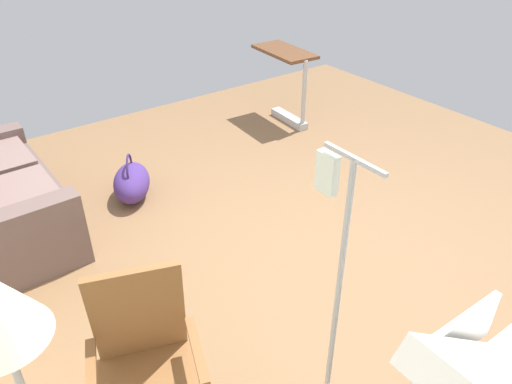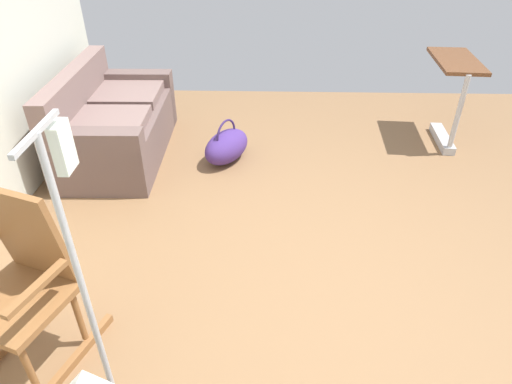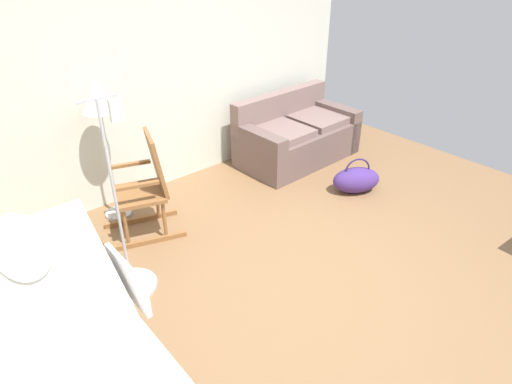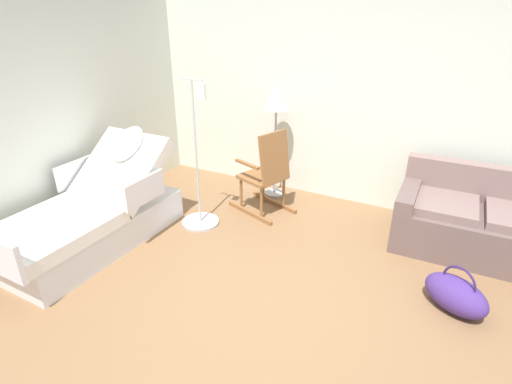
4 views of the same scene
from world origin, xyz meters
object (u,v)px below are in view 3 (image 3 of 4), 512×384
at_px(rocking_chair, 146,188).
at_px(iv_pole, 129,264).
at_px(hospital_bed, 81,383).
at_px(duffel_bag, 356,180).
at_px(couch, 296,137).
at_px(floor_lamp, 99,106).

bearing_deg(rocking_chair, iv_pole, -131.11).
distance_m(hospital_bed, duffel_bag, 3.60).
relative_size(rocking_chair, duffel_bag, 1.63).
bearing_deg(couch, iv_pole, -163.22).
relative_size(hospital_bed, duffel_bag, 3.22).
bearing_deg(floor_lamp, iv_pole, -110.61).
bearing_deg(couch, floor_lamp, 173.75).
bearing_deg(hospital_bed, couch, 26.04).
relative_size(hospital_bed, couch, 1.28).
xyz_separation_m(couch, iv_pole, (-2.88, -0.87, -0.06)).
height_order(hospital_bed, floor_lamp, floor_lamp).
bearing_deg(rocking_chair, floor_lamp, 104.11).
bearing_deg(couch, hospital_bed, -153.96).
bearing_deg(floor_lamp, duffel_bag, -30.24).
distance_m(couch, iv_pole, 3.01).
relative_size(couch, duffel_bag, 2.50).
bearing_deg(hospital_bed, duffel_bag, 10.92).
distance_m(rocking_chair, duffel_bag, 2.41).
xyz_separation_m(hospital_bed, iv_pole, (0.76, 0.91, -0.07)).
height_order(floor_lamp, iv_pole, iv_pole).
distance_m(floor_lamp, iv_pole, 1.56).
bearing_deg(floor_lamp, couch, -6.25).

